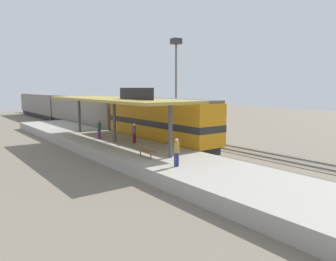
{
  "coord_description": "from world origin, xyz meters",
  "views": [
    {
      "loc": [
        -17.49,
        -24.77,
        5.58
      ],
      "look_at": [
        -1.38,
        -3.49,
        2.0
      ],
      "focal_mm": 33.94,
      "sensor_mm": 36.0,
      "label": 1
    }
  ],
  "objects_px": {
    "platform_bench": "(145,151)",
    "person_boarding": "(134,132)",
    "light_mast": "(176,65)",
    "person_waiting": "(99,128)",
    "locomotive": "(159,122)",
    "passenger_carriage_front": "(85,111)",
    "person_walking": "(176,151)",
    "passenger_carriage_rear": "(42,105)"
  },
  "relations": [
    {
      "from": "passenger_carriage_rear",
      "to": "person_walking",
      "type": "xyz_separation_m",
      "value": [
        -5.86,
        -48.76,
        -0.46
      ]
    },
    {
      "from": "person_waiting",
      "to": "person_boarding",
      "type": "bearing_deg",
      "value": -72.02
    },
    {
      "from": "light_mast",
      "to": "person_waiting",
      "type": "distance_m",
      "value": 15.07
    },
    {
      "from": "locomotive",
      "to": "person_walking",
      "type": "xyz_separation_m",
      "value": [
        -5.86,
        -9.96,
        -0.56
      ]
    },
    {
      "from": "person_walking",
      "to": "passenger_carriage_front",
      "type": "bearing_deg",
      "value": 78.15
    },
    {
      "from": "passenger_carriage_front",
      "to": "person_boarding",
      "type": "bearing_deg",
      "value": -100.66
    },
    {
      "from": "passenger_carriage_rear",
      "to": "person_waiting",
      "type": "relative_size",
      "value": 11.7
    },
    {
      "from": "person_boarding",
      "to": "light_mast",
      "type": "bearing_deg",
      "value": 37.08
    },
    {
      "from": "person_waiting",
      "to": "person_boarding",
      "type": "relative_size",
      "value": 1.0
    },
    {
      "from": "locomotive",
      "to": "person_boarding",
      "type": "height_order",
      "value": "locomotive"
    },
    {
      "from": "platform_bench",
      "to": "person_boarding",
      "type": "relative_size",
      "value": 0.99
    },
    {
      "from": "passenger_carriage_rear",
      "to": "light_mast",
      "type": "xyz_separation_m",
      "value": [
        7.8,
        -31.55,
        6.08
      ]
    },
    {
      "from": "passenger_carriage_rear",
      "to": "person_boarding",
      "type": "bearing_deg",
      "value": -95.19
    },
    {
      "from": "person_walking",
      "to": "locomotive",
      "type": "bearing_deg",
      "value": 59.51
    },
    {
      "from": "platform_bench",
      "to": "light_mast",
      "type": "relative_size",
      "value": 0.15
    },
    {
      "from": "passenger_carriage_front",
      "to": "person_walking",
      "type": "distance_m",
      "value": 28.57
    },
    {
      "from": "locomotive",
      "to": "passenger_carriage_front",
      "type": "distance_m",
      "value": 18.0
    },
    {
      "from": "platform_bench",
      "to": "person_boarding",
      "type": "xyz_separation_m",
      "value": [
        2.35,
        5.36,
        0.51
      ]
    },
    {
      "from": "platform_bench",
      "to": "person_waiting",
      "type": "xyz_separation_m",
      "value": [
        1.03,
        9.43,
        0.51
      ]
    },
    {
      "from": "platform_bench",
      "to": "passenger_carriage_rear",
      "type": "height_order",
      "value": "passenger_carriage_rear"
    },
    {
      "from": "light_mast",
      "to": "person_walking",
      "type": "relative_size",
      "value": 6.84
    },
    {
      "from": "passenger_carriage_front",
      "to": "person_walking",
      "type": "bearing_deg",
      "value": -101.85
    },
    {
      "from": "platform_bench",
      "to": "person_waiting",
      "type": "distance_m",
      "value": 9.5
    },
    {
      "from": "passenger_carriage_front",
      "to": "person_boarding",
      "type": "distance_m",
      "value": 19.76
    },
    {
      "from": "person_boarding",
      "to": "passenger_carriage_front",
      "type": "bearing_deg",
      "value": 79.34
    },
    {
      "from": "platform_bench",
      "to": "person_walking",
      "type": "distance_m",
      "value": 3.23
    },
    {
      "from": "person_walking",
      "to": "person_waiting",
      "type": "bearing_deg",
      "value": 85.96
    },
    {
      "from": "light_mast",
      "to": "locomotive",
      "type": "bearing_deg",
      "value": -137.1
    },
    {
      "from": "locomotive",
      "to": "person_waiting",
      "type": "bearing_deg",
      "value": 151.91
    },
    {
      "from": "person_walking",
      "to": "passenger_carriage_rear",
      "type": "bearing_deg",
      "value": 83.14
    },
    {
      "from": "platform_bench",
      "to": "person_boarding",
      "type": "distance_m",
      "value": 5.88
    },
    {
      "from": "passenger_carriage_rear",
      "to": "person_boarding",
      "type": "relative_size",
      "value": 11.7
    },
    {
      "from": "person_walking",
      "to": "light_mast",
      "type": "bearing_deg",
      "value": 51.54
    },
    {
      "from": "passenger_carriage_front",
      "to": "person_waiting",
      "type": "bearing_deg",
      "value": -107.96
    },
    {
      "from": "locomotive",
      "to": "person_waiting",
      "type": "distance_m",
      "value": 5.67
    },
    {
      "from": "passenger_carriage_front",
      "to": "person_boarding",
      "type": "relative_size",
      "value": 11.7
    },
    {
      "from": "passenger_carriage_front",
      "to": "passenger_carriage_rear",
      "type": "distance_m",
      "value": 20.8
    },
    {
      "from": "person_waiting",
      "to": "person_walking",
      "type": "xyz_separation_m",
      "value": [
        -0.89,
        -12.61,
        0.0
      ]
    },
    {
      "from": "person_waiting",
      "to": "person_walking",
      "type": "distance_m",
      "value": 12.65
    },
    {
      "from": "locomotive",
      "to": "person_boarding",
      "type": "bearing_deg",
      "value": -158.9
    },
    {
      "from": "locomotive",
      "to": "platform_bench",
      "type": "bearing_deg",
      "value": -131.53
    },
    {
      "from": "person_walking",
      "to": "person_boarding",
      "type": "distance_m",
      "value": 8.83
    }
  ]
}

